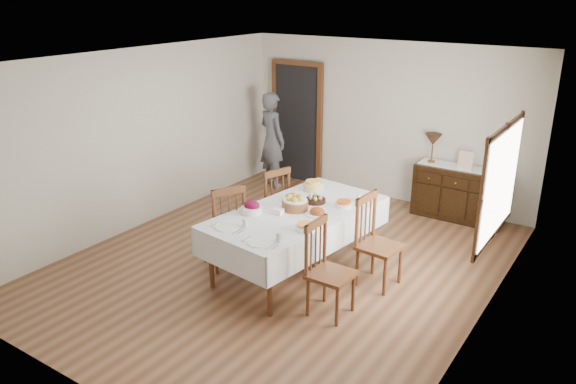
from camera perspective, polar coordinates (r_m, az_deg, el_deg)
The scene contains 26 objects.
ground at distance 7.38m, azimuth -0.43°, elevation -7.17°, with size 6.00×6.00×0.00m, color brown.
room_shell at distance 7.20m, azimuth 0.46°, elevation 6.13°, with size 5.02×6.02×2.65m.
dining_table at distance 6.90m, azimuth 0.90°, elevation -2.64°, with size 1.50×2.49×0.81m.
chair_left_near at distance 7.10m, azimuth -6.43°, elevation -3.40°, with size 0.62×0.62×1.12m.
chair_left_far at distance 7.78m, azimuth -1.74°, elevation -1.22°, with size 0.57×0.57×1.09m.
chair_right_near at distance 6.10m, azimuth 3.97°, elevation -7.71°, with size 0.45×0.45×1.07m.
chair_right_far at distance 6.74m, azimuth 8.90°, elevation -4.89°, with size 0.50×0.50×1.11m.
sideboard at distance 8.96m, azimuth 16.99°, elevation -0.15°, with size 1.36×0.50×0.82m.
person at distance 9.93m, azimuth -1.63°, elevation 5.65°, with size 0.56×0.36×1.80m, color #4F515B.
bread_basket at distance 6.88m, azimuth 0.73°, elevation -1.16°, with size 0.33×0.33×0.19m.
egg_basket at distance 7.12m, azimuth 2.80°, elevation -0.79°, with size 0.26×0.26×0.10m.
ham_platter_a at distance 7.19m, azimuth 0.40°, elevation -0.61°, with size 0.32×0.32×0.11m.
ham_platter_b at distance 6.74m, azimuth 2.99°, elevation -2.09°, with size 0.27×0.27×0.11m.
beet_bowl at distance 6.78m, azimuth -3.69°, elevation -1.63°, with size 0.25×0.25×0.16m.
carrot_bowl at distance 6.98m, azimuth 5.68°, elevation -1.24°, with size 0.20×0.20×0.09m.
pineapple_bowl at distance 7.54m, azimuth 2.55°, elevation 0.63°, with size 0.26×0.26×0.13m.
casserole_dish at distance 6.31m, azimuth 1.79°, elevation -3.57°, with size 0.22×0.22×0.08m.
butter_dish at distance 6.75m, azimuth -1.08°, elevation -1.98°, with size 0.15×0.11×0.07m.
setting_left at distance 6.42m, azimuth -5.65°, elevation -3.44°, with size 0.44×0.31×0.10m.
setting_right at distance 6.03m, azimuth -2.31°, elevation -4.97°, with size 0.44×0.31×0.10m.
glass_far_a at distance 7.54m, azimuth 3.36°, elevation 0.55°, with size 0.07×0.07×0.10m.
glass_far_b at distance 7.19m, azimuth 7.22°, elevation -0.59°, with size 0.07×0.07×0.10m.
runner at distance 8.86m, azimuth 17.27°, elevation 2.40°, with size 1.30×0.35×0.01m.
table_lamp at distance 8.90m, azimuth 14.53°, elevation 5.10°, with size 0.26×0.26×0.46m.
picture_frame at distance 8.72m, azimuth 17.59°, elevation 3.02°, with size 0.22×0.08×0.28m.
deco_bowl at distance 8.69m, azimuth 20.13°, elevation 1.90°, with size 0.20×0.20×0.06m.
Camera 1 is at (3.68, -5.42, 3.39)m, focal length 35.00 mm.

